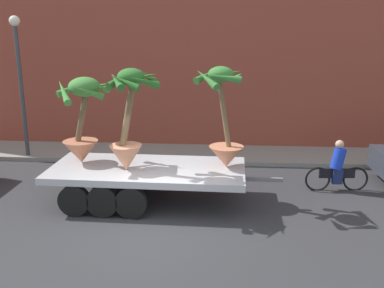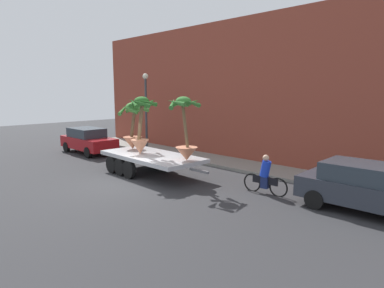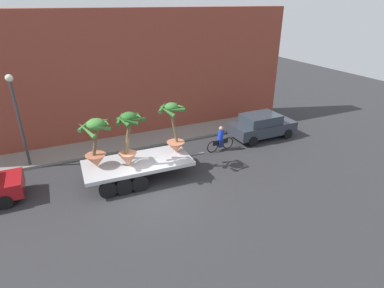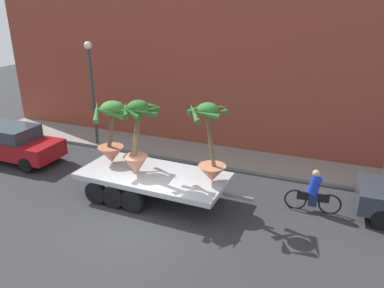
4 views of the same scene
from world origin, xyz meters
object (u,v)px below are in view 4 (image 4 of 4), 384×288
Objects in this scene: potted_palm_middle at (210,147)px; flatbed_trailer at (147,178)px; street_lamp at (91,81)px; potted_palm_rear at (112,132)px; cyclist at (313,193)px; trailing_car at (13,143)px; potted_palm_front at (137,139)px.

flatbed_trailer is at bearing -174.97° from potted_palm_middle.
street_lamp is at bearing 142.92° from flatbed_trailer.
potted_palm_rear is (-1.54, 0.30, 1.43)m from flatbed_trailer.
potted_palm_middle is at bearing 5.03° from flatbed_trailer.
cyclist is 12.65m from trailing_car.
potted_palm_middle is 0.62× the size of trailing_car.
flatbed_trailer is 6.43m from street_lamp.
potted_palm_rear is at bearing -4.54° from trailing_car.
trailing_car is at bearing -129.45° from street_lamp.
potted_palm_front is 7.16m from trailing_car.
trailing_car is (-7.07, 0.74, 0.07)m from flatbed_trailer.
potted_palm_middle is 7.85m from street_lamp.
cyclist is 0.43× the size of trailing_car.
potted_palm_front is at bearing -118.27° from flatbed_trailer.
potted_palm_rear is 0.88× the size of potted_palm_middle.
potted_palm_middle reaches higher than potted_palm_rear.
flatbed_trailer is 2.35× the size of potted_palm_front.
flatbed_trailer is at bearing -37.08° from street_lamp.
potted_palm_rear reaches higher than cyclist.
street_lamp is (2.34, 2.84, 2.40)m from trailing_car.
potted_palm_middle reaches higher than potted_palm_front.
potted_palm_rear is 1.52m from potted_palm_front.
potted_palm_front is (1.40, -0.57, 0.13)m from potted_palm_rear.
street_lamp reaches higher than potted_palm_rear.
potted_palm_front reaches higher than cyclist.
potted_palm_front reaches higher than flatbed_trailer.
potted_palm_front is 0.62× the size of trailing_car.
potted_palm_rear is 0.49× the size of street_lamp.
potted_palm_front is 6.06m from street_lamp.
trailing_car is 4.39m from street_lamp.
potted_palm_front is at bearing -8.33° from trailing_car.
potted_palm_front reaches higher than trailing_car.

